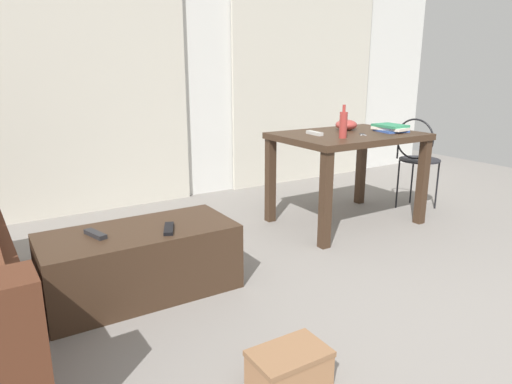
{
  "coord_description": "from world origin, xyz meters",
  "views": [
    {
      "loc": [
        -2.06,
        -1.01,
        1.27
      ],
      "look_at": [
        -0.4,
        1.67,
        0.42
      ],
      "focal_mm": 32.08,
      "sensor_mm": 36.0,
      "label": 1
    }
  ],
  "objects_px": {
    "coffee_table": "(141,262)",
    "shoebox": "(289,368)",
    "wire_chair": "(417,153)",
    "scissors": "(362,134)",
    "tv_remote_secondary": "(95,234)",
    "bottle_near": "(343,124)",
    "bowl": "(346,125)",
    "tv_remote_on_table": "(315,133)",
    "tv_remote_primary": "(169,229)",
    "craft_table": "(348,147)",
    "book_stack": "(390,128)"
  },
  "relations": [
    {
      "from": "coffee_table",
      "to": "shoebox",
      "type": "relative_size",
      "value": 3.37
    },
    {
      "from": "wire_chair",
      "to": "scissors",
      "type": "xyz_separation_m",
      "value": [
        -0.75,
        -0.05,
        0.23
      ]
    },
    {
      "from": "scissors",
      "to": "tv_remote_secondary",
      "type": "xyz_separation_m",
      "value": [
        -2.15,
        -0.2,
        -0.36
      ]
    },
    {
      "from": "bottle_near",
      "to": "scissors",
      "type": "xyz_separation_m",
      "value": [
        0.26,
        0.06,
        -0.1
      ]
    },
    {
      "from": "bottle_near",
      "to": "shoebox",
      "type": "bearing_deg",
      "value": -137.71
    },
    {
      "from": "coffee_table",
      "to": "tv_remote_secondary",
      "type": "height_order",
      "value": "tv_remote_secondary"
    },
    {
      "from": "bowl",
      "to": "tv_remote_on_table",
      "type": "relative_size",
      "value": 1.03
    },
    {
      "from": "coffee_table",
      "to": "shoebox",
      "type": "distance_m",
      "value": 1.15
    },
    {
      "from": "tv_remote_on_table",
      "to": "tv_remote_primary",
      "type": "xyz_separation_m",
      "value": [
        -1.44,
        -0.51,
        -0.37
      ]
    },
    {
      "from": "wire_chair",
      "to": "tv_remote_primary",
      "type": "bearing_deg",
      "value": -171.57
    },
    {
      "from": "bottle_near",
      "to": "tv_remote_on_table",
      "type": "height_order",
      "value": "bottle_near"
    },
    {
      "from": "craft_table",
      "to": "bowl",
      "type": "xyz_separation_m",
      "value": [
        0.12,
        0.16,
        0.16
      ]
    },
    {
      "from": "book_stack",
      "to": "tv_remote_on_table",
      "type": "bearing_deg",
      "value": 163.96
    },
    {
      "from": "coffee_table",
      "to": "tv_remote_on_table",
      "type": "distance_m",
      "value": 1.74
    },
    {
      "from": "bowl",
      "to": "craft_table",
      "type": "bearing_deg",
      "value": -127.04
    },
    {
      "from": "craft_table",
      "to": "book_stack",
      "type": "height_order",
      "value": "book_stack"
    },
    {
      "from": "wire_chair",
      "to": "book_stack",
      "type": "bearing_deg",
      "value": -173.64
    },
    {
      "from": "wire_chair",
      "to": "shoebox",
      "type": "height_order",
      "value": "wire_chair"
    },
    {
      "from": "book_stack",
      "to": "tv_remote_secondary",
      "type": "relative_size",
      "value": 1.73
    },
    {
      "from": "craft_table",
      "to": "wire_chair",
      "type": "relative_size",
      "value": 1.35
    },
    {
      "from": "bowl",
      "to": "tv_remote_primary",
      "type": "height_order",
      "value": "bowl"
    },
    {
      "from": "craft_table",
      "to": "book_stack",
      "type": "bearing_deg",
      "value": -17.91
    },
    {
      "from": "craft_table",
      "to": "scissors",
      "type": "bearing_deg",
      "value": -74.24
    },
    {
      "from": "coffee_table",
      "to": "bottle_near",
      "type": "xyz_separation_m",
      "value": [
        1.66,
        0.16,
        0.67
      ]
    },
    {
      "from": "craft_table",
      "to": "tv_remote_on_table",
      "type": "distance_m",
      "value": 0.33
    },
    {
      "from": "craft_table",
      "to": "shoebox",
      "type": "xyz_separation_m",
      "value": [
        -1.63,
        -1.46,
        -0.57
      ]
    },
    {
      "from": "tv_remote_on_table",
      "to": "bottle_near",
      "type": "bearing_deg",
      "value": -70.83
    },
    {
      "from": "coffee_table",
      "to": "tv_remote_on_table",
      "type": "relative_size",
      "value": 6.06
    },
    {
      "from": "wire_chair",
      "to": "tv_remote_secondary",
      "type": "bearing_deg",
      "value": -175.02
    },
    {
      "from": "tv_remote_on_table",
      "to": "scissors",
      "type": "bearing_deg",
      "value": -27.06
    },
    {
      "from": "bowl",
      "to": "tv_remote_primary",
      "type": "relative_size",
      "value": 0.98
    },
    {
      "from": "bowl",
      "to": "tv_remote_primary",
      "type": "bearing_deg",
      "value": -162.1
    },
    {
      "from": "wire_chair",
      "to": "craft_table",
      "type": "bearing_deg",
      "value": 174.98
    },
    {
      "from": "scissors",
      "to": "tv_remote_primary",
      "type": "xyz_separation_m",
      "value": [
        -1.77,
        -0.32,
        -0.36
      ]
    },
    {
      "from": "wire_chair",
      "to": "scissors",
      "type": "relative_size",
      "value": 8.76
    },
    {
      "from": "tv_remote_secondary",
      "to": "shoebox",
      "type": "distance_m",
      "value": 1.27
    },
    {
      "from": "craft_table",
      "to": "tv_remote_secondary",
      "type": "distance_m",
      "value": 2.15
    },
    {
      "from": "scissors",
      "to": "shoebox",
      "type": "height_order",
      "value": "scissors"
    },
    {
      "from": "book_stack",
      "to": "tv_remote_on_table",
      "type": "distance_m",
      "value": 0.68
    },
    {
      "from": "tv_remote_on_table",
      "to": "wire_chair",
      "type": "bearing_deg",
      "value": -3.97
    },
    {
      "from": "coffee_table",
      "to": "craft_table",
      "type": "height_order",
      "value": "craft_table"
    },
    {
      "from": "coffee_table",
      "to": "scissors",
      "type": "height_order",
      "value": "scissors"
    },
    {
      "from": "craft_table",
      "to": "coffee_table",
      "type": "bearing_deg",
      "value": -169.71
    },
    {
      "from": "bottle_near",
      "to": "bowl",
      "type": "relative_size",
      "value": 1.36
    },
    {
      "from": "coffee_table",
      "to": "book_stack",
      "type": "height_order",
      "value": "book_stack"
    },
    {
      "from": "tv_remote_on_table",
      "to": "tv_remote_secondary",
      "type": "bearing_deg",
      "value": -164.33
    },
    {
      "from": "bowl",
      "to": "shoebox",
      "type": "xyz_separation_m",
      "value": [
        -1.75,
        -1.61,
        -0.72
      ]
    },
    {
      "from": "coffee_table",
      "to": "craft_table",
      "type": "xyz_separation_m",
      "value": [
        1.88,
        0.34,
        0.45
      ]
    },
    {
      "from": "craft_table",
      "to": "bottle_near",
      "type": "distance_m",
      "value": 0.36
    },
    {
      "from": "craft_table",
      "to": "shoebox",
      "type": "relative_size",
      "value": 3.58
    }
  ]
}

